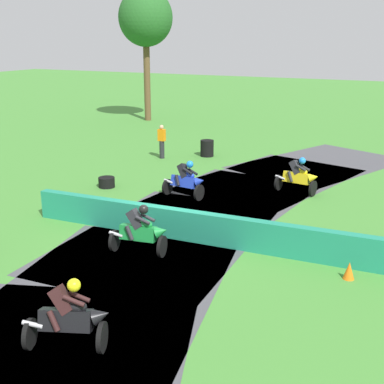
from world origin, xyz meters
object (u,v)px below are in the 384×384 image
motorcycle_lead_yellow (299,176)px  motorcycle_chase_blue (186,180)px  tire_stack_mid_a (107,182)px  motorcycle_fourth_black (70,317)px  track_marshal (162,142)px  traffic_cone (349,271)px  tire_stack_near (207,148)px  motorcycle_trailing_green (141,231)px

motorcycle_lead_yellow → motorcycle_chase_blue: motorcycle_lead_yellow is taller
motorcycle_chase_blue → tire_stack_mid_a: 3.42m
motorcycle_fourth_black → track_marshal: bearing=113.2°
traffic_cone → tire_stack_near: bearing=129.2°
motorcycle_trailing_green → tire_stack_near: (-3.36, 11.62, -0.26)m
motorcycle_chase_blue → traffic_cone: bearing=-32.6°
motorcycle_lead_yellow → motorcycle_chase_blue: (-3.57, -2.33, -0.01)m
motorcycle_trailing_green → motorcycle_fourth_black: bearing=-75.5°
motorcycle_chase_blue → motorcycle_trailing_green: 5.29m
motorcycle_lead_yellow → tire_stack_mid_a: (-6.95, -2.56, -0.46)m
motorcycle_lead_yellow → tire_stack_near: (-5.69, 4.15, -0.26)m
track_marshal → traffic_cone: track_marshal is taller
motorcycle_fourth_black → traffic_cone: bearing=51.3°
motorcycle_chase_blue → motorcycle_fourth_black: motorcycle_chase_blue is taller
tire_stack_near → traffic_cone: (8.74, -10.70, -0.18)m
tire_stack_near → tire_stack_mid_a: bearing=-100.7°
motorcycle_fourth_black → tire_stack_near: size_ratio=2.08×
track_marshal → traffic_cone: (10.51, -9.33, -0.60)m
motorcycle_chase_blue → track_marshal: (-3.90, 5.11, 0.17)m
motorcycle_chase_blue → motorcycle_fourth_black: size_ratio=1.02×
motorcycle_trailing_green → track_marshal: track_marshal is taller
motorcycle_trailing_green → tire_stack_near: bearing=106.1°
tire_stack_mid_a → traffic_cone: size_ratio=1.44×
tire_stack_mid_a → motorcycle_lead_yellow: bearing=20.2°
motorcycle_chase_blue → motorcycle_lead_yellow: bearing=33.1°
motorcycle_fourth_black → tire_stack_near: (-4.49, 16.00, -0.24)m
tire_stack_mid_a → traffic_cone: traffic_cone is taller
tire_stack_near → track_marshal: 2.28m
motorcycle_lead_yellow → tire_stack_near: bearing=143.9°
motorcycle_chase_blue → track_marshal: size_ratio=1.05×
tire_stack_near → motorcycle_chase_blue: bearing=-71.8°
motorcycle_trailing_green → tire_stack_near: 12.10m
motorcycle_chase_blue → traffic_cone: size_ratio=3.88×
tire_stack_near → track_marshal: size_ratio=0.49×
motorcycle_lead_yellow → motorcycle_trailing_green: 7.83m
tire_stack_near → tire_stack_mid_a: size_ratio=1.26×
track_marshal → tire_stack_mid_a: bearing=-84.5°
motorcycle_fourth_black → track_marshal: 15.92m
tire_stack_near → track_marshal: track_marshal is taller
motorcycle_chase_blue → traffic_cone: motorcycle_chase_blue is taller
motorcycle_fourth_black → tire_stack_near: bearing=105.7°
motorcycle_trailing_green → motorcycle_chase_blue: bearing=103.5°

